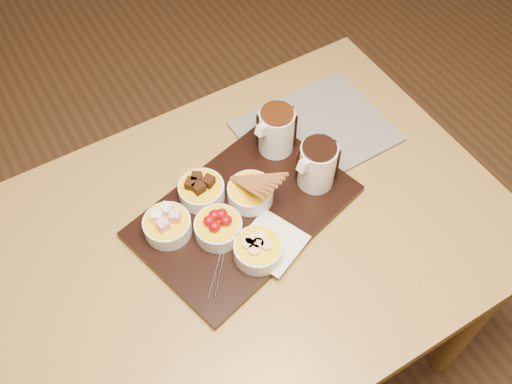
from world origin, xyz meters
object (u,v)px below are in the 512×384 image
pitcher_dark_chocolate (317,165)px  newspaper (315,132)px  bowl_strawberries (218,228)px  serving_board (244,211)px  dining_table (232,262)px  pitcher_milk_chocolate (276,131)px

pitcher_dark_chocolate → newspaper: pitcher_dark_chocolate is taller
bowl_strawberries → pitcher_dark_chocolate: (0.25, 0.01, 0.04)m
serving_board → pitcher_dark_chocolate: 0.19m
serving_board → pitcher_dark_chocolate: size_ratio=4.14×
dining_table → serving_board: 0.13m
dining_table → newspaper: (0.32, 0.15, 0.10)m
dining_table → pitcher_milk_chocolate: size_ratio=10.81×
pitcher_dark_chocolate → dining_table: bearing=171.3°
pitcher_milk_chocolate → serving_board: bearing=-158.2°
dining_table → pitcher_dark_chocolate: size_ratio=10.81×
serving_board → pitcher_dark_chocolate: bearing=-20.0°
dining_table → bowl_strawberries: bowl_strawberries is taller
pitcher_dark_chocolate → pitcher_milk_chocolate: 0.13m
dining_table → bowl_strawberries: (-0.02, 0.02, 0.14)m
serving_board → pitcher_milk_chocolate: pitcher_milk_chocolate is taller
dining_table → serving_board: bearing=34.8°
dining_table → pitcher_dark_chocolate: (0.23, 0.02, 0.17)m
serving_board → pitcher_dark_chocolate: (0.17, -0.02, 0.06)m
newspaper → pitcher_milk_chocolate: bearing=179.8°
pitcher_milk_chocolate → bowl_strawberries: bearing=-163.6°
pitcher_dark_chocolate → serving_board: bearing=160.0°
bowl_strawberries → serving_board: bearing=18.3°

